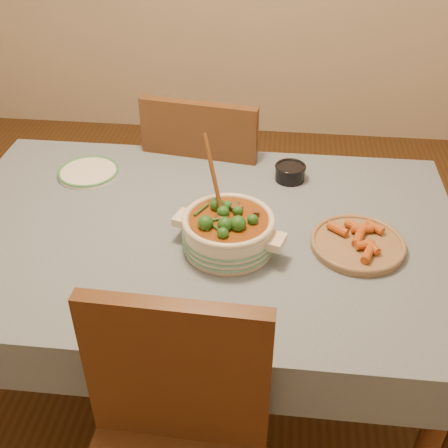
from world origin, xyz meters
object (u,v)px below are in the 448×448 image
Objects in this scene: dining_table at (200,251)px; stew_casserole at (228,229)px; condiment_bowl at (290,171)px; white_plate at (89,172)px; chair_far at (208,184)px; fried_plate at (358,242)px.

stew_casserole is at bearing -40.43° from dining_table.
condiment_bowl is at bearing 49.96° from dining_table.
condiment_bowl is (0.75, 0.05, 0.02)m from white_plate.
chair_far is (-0.16, 0.68, -0.27)m from stew_casserole.
stew_casserole is 0.40m from fried_plate.
condiment_bowl is 0.48m from chair_far.
chair_far is (-0.55, 0.64, -0.22)m from fried_plate.
chair_far is at bearing 36.52° from white_plate.
dining_table is 4.48× the size of fried_plate.
stew_casserole reaches higher than dining_table.
white_plate is 0.75m from condiment_bowl.
fried_plate is 0.38× the size of chair_far.
fried_plate is (0.21, -0.38, -0.01)m from condiment_bowl.
fried_plate reaches higher than white_plate.
dining_table is 0.61m from chair_far.
stew_casserole is 0.75m from chair_far.
fried_plate is at bearing -19.38° from white_plate.
white_plate is 1.02m from fried_plate.
white_plate is 2.17× the size of condiment_bowl.
white_plate is (-0.56, 0.38, -0.06)m from stew_casserole.
condiment_bowl is (0.18, 0.43, -0.04)m from stew_casserole.
stew_casserole is 2.76× the size of condiment_bowl.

